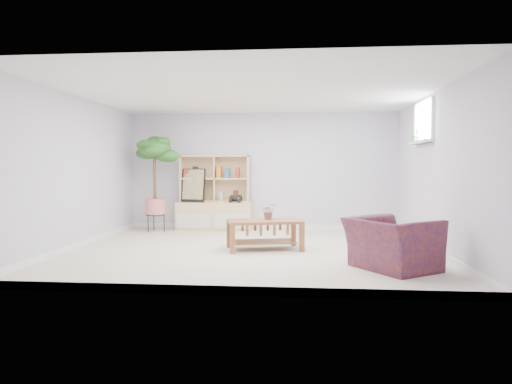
# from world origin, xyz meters

# --- Properties ---
(floor) EXTENTS (5.50, 5.00, 0.01)m
(floor) POSITION_xyz_m (0.00, 0.00, 0.00)
(floor) COLOR beige
(floor) RESTS_ON ground
(ceiling) EXTENTS (5.50, 5.00, 0.01)m
(ceiling) POSITION_xyz_m (0.00, 0.00, 2.40)
(ceiling) COLOR white
(ceiling) RESTS_ON walls
(walls) EXTENTS (5.51, 5.01, 2.40)m
(walls) POSITION_xyz_m (0.00, 0.00, 1.20)
(walls) COLOR silver
(walls) RESTS_ON floor
(baseboard) EXTENTS (5.50, 5.00, 0.10)m
(baseboard) POSITION_xyz_m (0.00, 0.00, 0.05)
(baseboard) COLOR white
(baseboard) RESTS_ON floor
(window) EXTENTS (0.10, 0.98, 0.68)m
(window) POSITION_xyz_m (2.73, 0.60, 2.00)
(window) COLOR silver
(window) RESTS_ON walls
(window_sill) EXTENTS (0.14, 1.00, 0.04)m
(window_sill) POSITION_xyz_m (2.67, 0.60, 1.68)
(window_sill) COLOR white
(window_sill) RESTS_ON walls
(storage_unit) EXTENTS (1.52, 0.51, 1.52)m
(storage_unit) POSITION_xyz_m (-0.96, 2.24, 0.76)
(storage_unit) COLOR #D3B883
(storage_unit) RESTS_ON floor
(poster) EXTENTS (0.51, 0.19, 0.69)m
(poster) POSITION_xyz_m (-1.38, 2.19, 0.91)
(poster) COLOR yellow
(poster) RESTS_ON storage_unit
(toy_truck) EXTENTS (0.34, 0.25, 0.17)m
(toy_truck) POSITION_xyz_m (-0.51, 2.19, 0.66)
(toy_truck) COLOR black
(toy_truck) RESTS_ON storage_unit
(coffee_table) EXTENTS (1.24, 0.87, 0.46)m
(coffee_table) POSITION_xyz_m (0.21, 0.09, 0.23)
(coffee_table) COLOR brown
(coffee_table) RESTS_ON floor
(table_plant) EXTENTS (0.26, 0.23, 0.25)m
(table_plant) POSITION_xyz_m (0.27, 0.20, 0.59)
(table_plant) COLOR #1D6F27
(table_plant) RESTS_ON coffee_table
(floor_tree) EXTENTS (0.74, 0.74, 1.91)m
(floor_tree) POSITION_xyz_m (-2.09, 1.91, 0.96)
(floor_tree) COLOR #25541F
(floor_tree) RESTS_ON floor
(armchair) EXTENTS (1.27, 1.30, 0.73)m
(armchair) POSITION_xyz_m (1.89, -1.16, 0.37)
(armchair) COLOR #1A1848
(armchair) RESTS_ON floor
(sill_plant) EXTENTS (0.15, 0.13, 0.23)m
(sill_plant) POSITION_xyz_m (2.67, 0.88, 1.81)
(sill_plant) COLOR #25541F
(sill_plant) RESTS_ON window_sill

